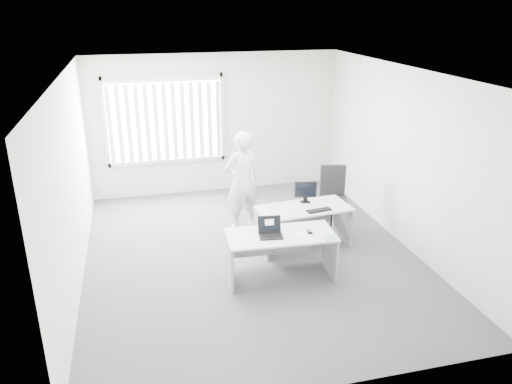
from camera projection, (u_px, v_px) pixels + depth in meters
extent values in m
plane|color=#585860|center=(251.00, 254.00, 7.82)|extent=(6.00, 6.00, 0.00)
cube|color=beige|center=(216.00, 124.00, 10.03)|extent=(5.00, 0.02, 2.80)
cube|color=beige|center=(326.00, 269.00, 4.60)|extent=(5.00, 0.02, 2.80)
cube|color=beige|center=(71.00, 184.00, 6.75)|extent=(0.02, 6.00, 2.80)
cube|color=beige|center=(404.00, 158.00, 7.88)|extent=(0.02, 6.00, 2.80)
cube|color=white|center=(250.00, 73.00, 6.82)|extent=(5.00, 6.00, 0.02)
cube|color=#BBBBB6|center=(165.00, 120.00, 9.72)|extent=(2.32, 0.06, 1.76)
cube|color=silver|center=(281.00, 235.00, 6.93)|extent=(1.54, 0.79, 0.03)
cube|color=#959597|center=(229.00, 262.00, 6.92)|extent=(0.07, 0.65, 0.66)
cube|color=#959597|center=(330.00, 252.00, 7.18)|extent=(0.07, 0.65, 0.66)
cube|color=silver|center=(304.00, 208.00, 7.87)|extent=(1.52, 0.82, 0.03)
cube|color=#959597|center=(261.00, 234.00, 7.77)|extent=(0.09, 0.63, 0.64)
cube|color=#959597|center=(343.00, 221.00, 8.22)|extent=(0.09, 0.63, 0.64)
cylinder|color=black|center=(332.00, 223.00, 8.82)|extent=(0.73, 0.73, 0.08)
cylinder|color=black|center=(333.00, 213.00, 8.75)|extent=(0.07, 0.07, 0.46)
cube|color=black|center=(333.00, 201.00, 8.67)|extent=(0.56, 0.56, 0.07)
cube|color=black|center=(333.00, 180.00, 8.75)|extent=(0.44, 0.17, 0.55)
imported|color=silver|center=(242.00, 182.00, 8.41)|extent=(0.71, 0.55, 1.74)
cube|color=white|center=(305.00, 234.00, 6.94)|extent=(0.32, 0.25, 0.00)
cube|color=white|center=(331.00, 239.00, 6.79)|extent=(0.23, 0.26, 0.01)
cube|color=black|center=(319.00, 210.00, 7.74)|extent=(0.41, 0.19, 0.02)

